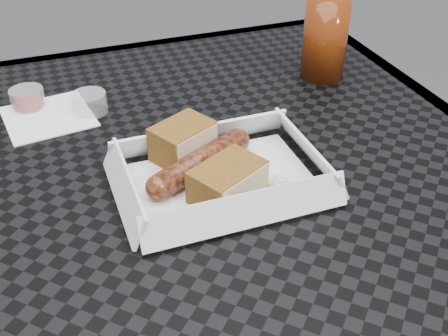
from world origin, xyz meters
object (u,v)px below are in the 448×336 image
at_px(food_tray, 221,182).
at_px(bratwurst, 201,162).
at_px(patio_table, 200,200).
at_px(drink_glass, 325,39).

relative_size(food_tray, bratwurst, 1.43).
xyz_separation_m(patio_table, bratwurst, (-0.01, -0.04, 0.10)).
xyz_separation_m(food_tray, drink_glass, (0.26, 0.22, 0.06)).
height_order(patio_table, food_tray, food_tray).
xyz_separation_m(food_tray, bratwurst, (-0.02, 0.02, 0.02)).
bearing_deg(patio_table, bratwurst, -104.64).
relative_size(patio_table, bratwurst, 5.20).
height_order(patio_table, drink_glass, drink_glass).
height_order(food_tray, bratwurst, bratwurst).
distance_m(bratwurst, drink_glass, 0.34).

